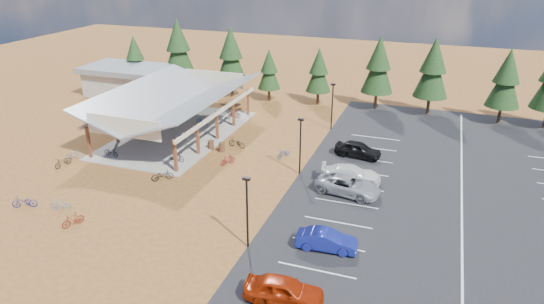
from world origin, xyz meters
The scene contains 40 objects.
ground centered at (0.00, 0.00, 0.00)m, with size 140.00×140.00×0.00m, color brown.
asphalt_lot centered at (18.50, 3.00, 0.02)m, with size 27.00×44.00×0.04m, color black.
concrete_pad centered at (-10.00, 7.00, 0.05)m, with size 10.60×18.60×0.10m, color gray.
bike_pavilion centered at (-10.00, 7.00, 3.82)m, with size 11.65×19.40×4.97m.
outbuilding centered at (-24.00, 18.00, 2.03)m, with size 11.00×7.00×3.90m.
lamp_post_0 centered at (5.00, -10.00, 2.98)m, with size 0.50×0.25×5.14m.
lamp_post_1 centered at (5.00, 2.00, 2.98)m, with size 0.50×0.25×5.14m.
lamp_post_2 centered at (5.00, 14.00, 2.98)m, with size 0.50×0.25×5.14m.
trash_bin_0 centered at (-4.83, 4.37, 0.45)m, with size 0.60×0.60×0.90m, color #52301D.
trash_bin_1 centered at (-3.61, 4.25, 0.45)m, with size 0.60×0.60×0.90m, color #52301D.
pine_0 centered at (-24.46, 21.02, 4.51)m, with size 3.18×3.18×7.40m.
pine_1 centered at (-18.46, 22.55, 5.98)m, with size 4.20×4.20×9.79m.
pine_2 centered at (-10.36, 21.89, 5.63)m, with size 3.95×3.95×9.21m.
pine_3 centered at (-5.08, 21.78, 4.09)m, with size 2.88×2.88×6.71m.
pine_4 centered at (1.28, 22.31, 4.38)m, with size 3.08×3.08×7.18m.
pine_5 centered at (8.44, 22.88, 5.46)m, with size 3.84×3.84×8.93m.
pine_6 centered at (14.64, 22.84, 5.62)m, with size 3.95×3.95×9.20m.
pine_7 centered at (22.39, 22.17, 5.21)m, with size 3.66×3.66×8.53m.
bike_0 centered at (-12.88, -0.60, 0.54)m, with size 0.59×1.69×0.89m, color black.
bike_1 centered at (-13.05, 4.09, 0.64)m, with size 0.50×1.79×1.07m, color gray.
bike_2 centered at (-12.64, 9.90, 0.60)m, with size 0.66×1.90×1.00m, color #253C99.
bike_3 centered at (-11.98, 13.84, 0.56)m, with size 0.43×1.53×0.92m, color maroon.
bike_4 centered at (-6.49, 0.58, 0.56)m, with size 0.62×1.77×0.93m, color black.
bike_5 centered at (-8.39, 5.18, 0.63)m, with size 0.50×1.77×1.06m, color #A1A4AA.
bike_6 centered at (-8.96, 10.45, 0.53)m, with size 0.57×1.64×0.86m, color #124098.
bike_7 centered at (-6.46, 13.72, 0.60)m, with size 0.47×1.68×1.01m, color maroon.
bike_8 centered at (-15.69, -3.83, 0.47)m, with size 0.63×1.81×0.95m, color black.
bike_9 centered at (-15.84, -2.11, 0.49)m, with size 0.46×1.63×0.98m, color gray.
bike_10 centered at (-13.13, -10.89, 0.49)m, with size 0.65×1.87×0.98m, color navy.
bike_11 centered at (-7.79, -11.80, 0.50)m, with size 0.47×1.67×1.01m, color maroon.
bike_12 centered at (-5.69, -3.24, 0.49)m, with size 0.65×1.87×0.98m, color black.
bike_13 centered at (-10.28, -10.22, 0.48)m, with size 0.45×1.60×0.96m, color gray.
bike_14 centered at (2.56, 4.91, 0.46)m, with size 0.62×1.77×0.93m, color navy.
bike_15 centered at (-1.80, 1.64, 0.46)m, with size 0.43×1.53×0.92m, color maroon.
bike_16 centered at (-2.67, 5.73, 0.48)m, with size 0.64×1.83×0.96m, color black.
car_0 centered at (8.99, -14.37, 0.81)m, with size 1.82×4.52×1.54m, color #952106.
car_1 centered at (10.01, -8.55, 0.71)m, with size 1.41×4.04×1.33m, color navy.
car_2 centered at (9.76, -0.33, 0.77)m, with size 2.41×5.23×1.45m, color gray.
car_3 centered at (9.57, 1.85, 0.77)m, with size 2.03×5.00×1.45m, color silver.
car_4 centered at (9.15, 7.40, 0.78)m, with size 1.76×4.37×1.49m, color black.
Camera 1 is at (15.74, -35.19, 18.51)m, focal length 32.00 mm.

